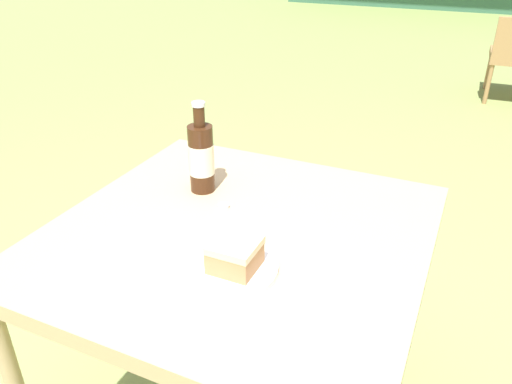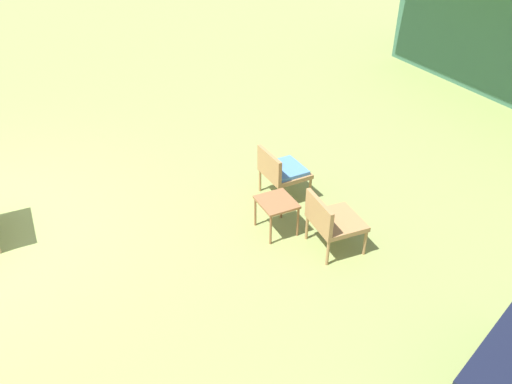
{
  "view_description": "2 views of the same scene",
  "coord_description": "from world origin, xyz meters",
  "views": [
    {
      "loc": [
        0.44,
        -0.88,
        1.35
      ],
      "look_at": [
        0.0,
        0.1,
        0.78
      ],
      "focal_mm": 35.0,
      "sensor_mm": 36.0,
      "label": 1
    },
    {
      "loc": [
        5.81,
        1.11,
        3.82
      ],
      "look_at": [
        1.77,
        3.08,
        0.9
      ],
      "focal_mm": 35.0,
      "sensor_mm": 36.0,
      "label": 2
    }
  ],
  "objects": [
    {
      "name": "garden_side_table",
      "position": [
        1.43,
        3.53,
        0.38
      ],
      "size": [
        0.47,
        0.42,
        0.44
      ],
      "color": "brown",
      "rests_on": "ground_plane"
    },
    {
      "name": "wicker_chair_cushioned",
      "position": [
        0.77,
        3.96,
        0.42
      ],
      "size": [
        0.59,
        0.57,
        0.72
      ],
      "rotation": [
        0.0,
        0.0,
        3.17
      ],
      "color": "#9E7547",
      "rests_on": "ground_plane"
    },
    {
      "name": "wicker_chair_plain",
      "position": [
        2.01,
        3.93,
        0.42
      ],
      "size": [
        0.61,
        0.59,
        0.72
      ],
      "rotation": [
        0.0,
        0.0,
        3.07
      ],
      "color": "#9E7547",
      "rests_on": "ground_plane"
    }
  ]
}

